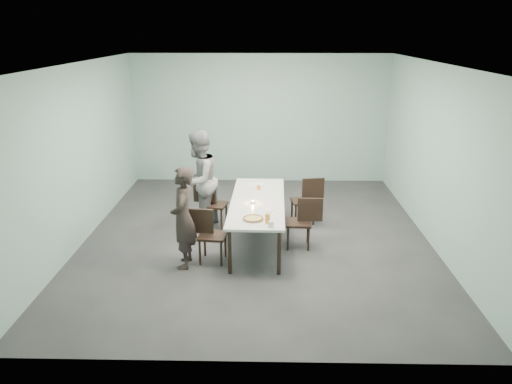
{
  "coord_description": "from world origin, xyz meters",
  "views": [
    {
      "loc": [
        0.17,
        -8.18,
        3.53
      ],
      "look_at": [
        0.0,
        -0.48,
        1.0
      ],
      "focal_mm": 35.0,
      "sensor_mm": 36.0,
      "label": 1
    }
  ],
  "objects_px": {
    "chair_near_right": "(303,219)",
    "tealight": "(253,202)",
    "chair_far_right": "(307,197)",
    "water_tumbler": "(271,224)",
    "diner_far": "(199,180)",
    "amber_tumbler": "(259,187)",
    "pizza": "(253,219)",
    "diner_near": "(183,218)",
    "beer_glass": "(268,218)",
    "table": "(258,204)",
    "chair_far_left": "(211,201)",
    "chair_near_left": "(207,231)",
    "side_plate": "(269,209)"
  },
  "relations": [
    {
      "from": "chair_near_right",
      "to": "beer_glass",
      "type": "bearing_deg",
      "value": 56.24
    },
    {
      "from": "pizza",
      "to": "tealight",
      "type": "height_order",
      "value": "tealight"
    },
    {
      "from": "diner_near",
      "to": "water_tumbler",
      "type": "distance_m",
      "value": 1.36
    },
    {
      "from": "chair_far_left",
      "to": "diner_near",
      "type": "relative_size",
      "value": 0.55
    },
    {
      "from": "table",
      "to": "chair_near_left",
      "type": "relative_size",
      "value": 3.01
    },
    {
      "from": "chair_near_right",
      "to": "chair_far_right",
      "type": "relative_size",
      "value": 1.0
    },
    {
      "from": "chair_far_left",
      "to": "pizza",
      "type": "relative_size",
      "value": 2.56
    },
    {
      "from": "diner_near",
      "to": "amber_tumbler",
      "type": "bearing_deg",
      "value": 143.47
    },
    {
      "from": "beer_glass",
      "to": "chair_near_right",
      "type": "bearing_deg",
      "value": 53.93
    },
    {
      "from": "beer_glass",
      "to": "amber_tumbler",
      "type": "xyz_separation_m",
      "value": [
        -0.16,
        1.64,
        -0.03
      ]
    },
    {
      "from": "chair_near_left",
      "to": "chair_far_right",
      "type": "distance_m",
      "value": 2.4
    },
    {
      "from": "beer_glass",
      "to": "chair_far_right",
      "type": "bearing_deg",
      "value": 69.0
    },
    {
      "from": "diner_near",
      "to": "tealight",
      "type": "xyz_separation_m",
      "value": [
        1.03,
        0.8,
        -0.03
      ]
    },
    {
      "from": "pizza",
      "to": "diner_far",
      "type": "bearing_deg",
      "value": 123.66
    },
    {
      "from": "pizza",
      "to": "water_tumbler",
      "type": "distance_m",
      "value": 0.39
    },
    {
      "from": "table",
      "to": "diner_near",
      "type": "distance_m",
      "value": 1.47
    },
    {
      "from": "pizza",
      "to": "diner_near",
      "type": "bearing_deg",
      "value": -177.41
    },
    {
      "from": "chair_far_left",
      "to": "diner_far",
      "type": "xyz_separation_m",
      "value": [
        -0.2,
        -0.03,
        0.41
      ]
    },
    {
      "from": "side_plate",
      "to": "beer_glass",
      "type": "height_order",
      "value": "beer_glass"
    },
    {
      "from": "diner_near",
      "to": "diner_far",
      "type": "xyz_separation_m",
      "value": [
        0.03,
        1.6,
        0.11
      ]
    },
    {
      "from": "chair_near_left",
      "to": "diner_far",
      "type": "height_order",
      "value": "diner_far"
    },
    {
      "from": "table",
      "to": "chair_near_left",
      "type": "distance_m",
      "value": 1.11
    },
    {
      "from": "chair_far_right",
      "to": "diner_far",
      "type": "height_order",
      "value": "diner_far"
    },
    {
      "from": "chair_far_left",
      "to": "side_plate",
      "type": "height_order",
      "value": "chair_far_left"
    },
    {
      "from": "side_plate",
      "to": "water_tumbler",
      "type": "bearing_deg",
      "value": -87.48
    },
    {
      "from": "chair_near_left",
      "to": "diner_far",
      "type": "xyz_separation_m",
      "value": [
        -0.31,
        1.43,
        0.41
      ]
    },
    {
      "from": "water_tumbler",
      "to": "tealight",
      "type": "relative_size",
      "value": 1.61
    },
    {
      "from": "diner_near",
      "to": "amber_tumbler",
      "type": "distance_m",
      "value": 1.92
    },
    {
      "from": "chair_far_right",
      "to": "tealight",
      "type": "height_order",
      "value": "chair_far_right"
    },
    {
      "from": "tealight",
      "to": "diner_near",
      "type": "bearing_deg",
      "value": -142.17
    },
    {
      "from": "side_plate",
      "to": "water_tumbler",
      "type": "distance_m",
      "value": 0.74
    },
    {
      "from": "table",
      "to": "tealight",
      "type": "relative_size",
      "value": 46.73
    },
    {
      "from": "chair_near_left",
      "to": "amber_tumbler",
      "type": "relative_size",
      "value": 10.88
    },
    {
      "from": "table",
      "to": "pizza",
      "type": "distance_m",
      "value": 0.91
    },
    {
      "from": "chair_near_right",
      "to": "water_tumbler",
      "type": "xyz_separation_m",
      "value": [
        -0.55,
        -0.98,
        0.29
      ]
    },
    {
      "from": "beer_glass",
      "to": "amber_tumbler",
      "type": "distance_m",
      "value": 1.65
    },
    {
      "from": "chair_near_right",
      "to": "tealight",
      "type": "height_order",
      "value": "chair_near_right"
    },
    {
      "from": "diner_near",
      "to": "chair_near_right",
      "type": "bearing_deg",
      "value": 110.72
    },
    {
      "from": "table",
      "to": "side_plate",
      "type": "distance_m",
      "value": 0.49
    },
    {
      "from": "side_plate",
      "to": "diner_near",
      "type": "bearing_deg",
      "value": -158.86
    },
    {
      "from": "chair_near_right",
      "to": "tealight",
      "type": "relative_size",
      "value": 15.54
    },
    {
      "from": "chair_far_left",
      "to": "diner_near",
      "type": "height_order",
      "value": "diner_near"
    },
    {
      "from": "diner_far",
      "to": "amber_tumbler",
      "type": "distance_m",
      "value": 1.1
    },
    {
      "from": "chair_far_right",
      "to": "pizza",
      "type": "bearing_deg",
      "value": 52.58
    },
    {
      "from": "diner_far",
      "to": "amber_tumbler",
      "type": "height_order",
      "value": "diner_far"
    },
    {
      "from": "diner_near",
      "to": "tealight",
      "type": "bearing_deg",
      "value": 126.91
    },
    {
      "from": "chair_far_right",
      "to": "tealight",
      "type": "distance_m",
      "value": 1.49
    },
    {
      "from": "chair_far_left",
      "to": "tealight",
      "type": "distance_m",
      "value": 1.18
    },
    {
      "from": "water_tumbler",
      "to": "tealight",
      "type": "height_order",
      "value": "water_tumbler"
    },
    {
      "from": "chair_far_right",
      "to": "water_tumbler",
      "type": "height_order",
      "value": "chair_far_right"
    }
  ]
}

